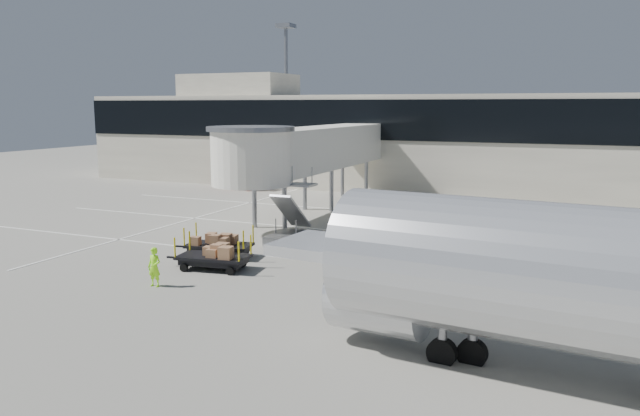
# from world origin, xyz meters

# --- Properties ---
(ground) EXTENTS (140.00, 140.00, 0.00)m
(ground) POSITION_xyz_m (0.00, 0.00, 0.00)
(ground) COLOR #A09D8F
(ground) RESTS_ON ground
(lane_markings) EXTENTS (40.00, 30.00, 0.02)m
(lane_markings) POSITION_xyz_m (-0.67, 9.33, 0.01)
(lane_markings) COLOR white
(lane_markings) RESTS_ON ground
(terminal) EXTENTS (64.00, 12.11, 15.20)m
(terminal) POSITION_xyz_m (-0.35, 29.94, 4.11)
(terminal) COLOR beige
(terminal) RESTS_ON ground
(jet_bridge) EXTENTS (5.70, 20.40, 6.03)m
(jet_bridge) POSITION_xyz_m (-3.97, 12.26, 4.28)
(jet_bridge) COLOR white
(jet_bridge) RESTS_ON ground
(baggage_tug) EXTENTS (2.78, 2.13, 1.68)m
(baggage_tug) POSITION_xyz_m (3.96, 3.92, 0.61)
(baggage_tug) COLOR maroon
(baggage_tug) RESTS_ON ground
(suitcase_cart) EXTENTS (4.07, 2.70, 1.58)m
(suitcase_cart) POSITION_xyz_m (6.22, 5.43, 0.57)
(suitcase_cart) COLOR black
(suitcase_cart) RESTS_ON ground
(box_cart_near) EXTENTS (3.92, 2.01, 1.50)m
(box_cart_near) POSITION_xyz_m (-1.80, -1.06, 0.61)
(box_cart_near) COLOR black
(box_cart_near) RESTS_ON ground
(box_cart_far) EXTENTS (3.87, 2.09, 1.48)m
(box_cart_far) POSITION_xyz_m (-2.96, 1.01, 0.59)
(box_cart_far) COLOR black
(box_cart_far) RESTS_ON ground
(ground_worker) EXTENTS (0.58, 0.38, 1.60)m
(ground_worker) POSITION_xyz_m (-2.56, -4.28, 0.80)
(ground_worker) COLOR #89EA18
(ground_worker) RESTS_ON ground
(minivan) EXTENTS (3.21, 4.60, 1.62)m
(minivan) POSITION_xyz_m (12.43, 11.76, 0.97)
(minivan) COLOR silver
(minivan) RESTS_ON ground
(belt_loader) EXTENTS (4.47, 2.66, 2.03)m
(belt_loader) POSITION_xyz_m (-14.88, 22.71, 0.77)
(belt_loader) COLOR maroon
(belt_loader) RESTS_ON ground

